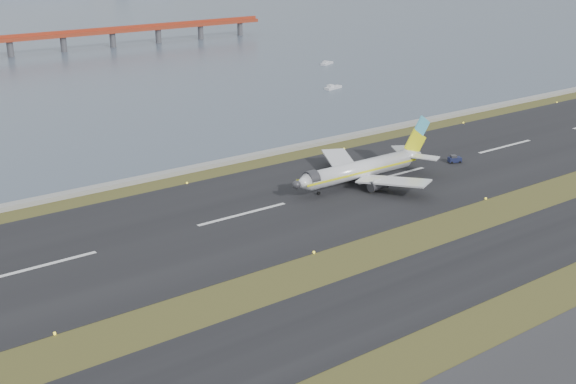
% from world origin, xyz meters
% --- Properties ---
extents(ground, '(1000.00, 1000.00, 0.00)m').
position_xyz_m(ground, '(0.00, 0.00, 0.00)').
color(ground, '#394719').
rests_on(ground, ground).
extents(taxiway_strip, '(1000.00, 18.00, 0.10)m').
position_xyz_m(taxiway_strip, '(0.00, -12.00, 0.05)').
color(taxiway_strip, black).
rests_on(taxiway_strip, ground).
extents(runway_strip, '(1000.00, 45.00, 0.10)m').
position_xyz_m(runway_strip, '(0.00, 30.00, 0.05)').
color(runway_strip, black).
rests_on(runway_strip, ground).
extents(seawall, '(1000.00, 2.50, 1.00)m').
position_xyz_m(seawall, '(0.00, 60.00, 0.50)').
color(seawall, gray).
rests_on(seawall, ground).
extents(red_pier, '(260.00, 5.00, 10.20)m').
position_xyz_m(red_pier, '(20.00, 250.00, 7.28)').
color(red_pier, '#9D321B').
rests_on(red_pier, ground).
extents(airliner, '(38.52, 32.89, 12.80)m').
position_xyz_m(airliner, '(31.33, 29.91, 3.46)').
color(airliner, white).
rests_on(airliner, ground).
extents(pushback_tug, '(3.41, 2.78, 1.91)m').
position_xyz_m(pushback_tug, '(59.00, 28.41, 0.93)').
color(pushback_tug, '#161B3E').
rests_on(pushback_tug, ground).
extents(workboat_near, '(7.49, 3.72, 1.74)m').
position_xyz_m(workboat_near, '(90.60, 112.30, 0.55)').
color(workboat_near, silver).
rests_on(workboat_near, ground).
extents(workboat_far, '(7.46, 4.95, 1.74)m').
position_xyz_m(workboat_far, '(120.33, 152.34, 0.55)').
color(workboat_far, silver).
rests_on(workboat_far, ground).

